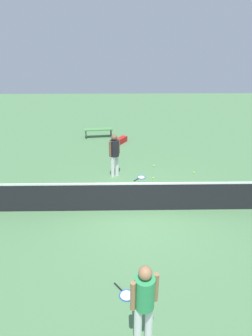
# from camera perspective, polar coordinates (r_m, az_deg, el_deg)

# --- Properties ---
(ground_plane) EXTENTS (40.00, 40.00, 0.00)m
(ground_plane) POSITION_cam_1_polar(r_m,az_deg,el_deg) (9.26, 2.71, -8.24)
(ground_plane) COLOR #4C7A4C
(court_net) EXTENTS (10.09, 0.09, 1.07)m
(court_net) POSITION_cam_1_polar(r_m,az_deg,el_deg) (9.00, 2.77, -5.56)
(court_net) COLOR #4C4C51
(court_net) RESTS_ON ground_plane
(player_near_side) EXTENTS (0.48, 0.48, 1.70)m
(player_near_side) POSITION_cam_1_polar(r_m,az_deg,el_deg) (10.98, -2.26, 3.18)
(player_near_side) COLOR white
(player_near_side) RESTS_ON ground_plane
(player_far_side) EXTENTS (0.51, 0.45, 1.70)m
(player_far_side) POSITION_cam_1_polar(r_m,az_deg,el_deg) (5.34, 3.61, -24.27)
(player_far_side) COLOR white
(player_far_side) RESTS_ON ground_plane
(tennis_racket_near_player) EXTENTS (0.53, 0.54, 0.03)m
(tennis_racket_near_player) POSITION_cam_1_polar(r_m,az_deg,el_deg) (11.24, 2.91, -1.87)
(tennis_racket_near_player) COLOR blue
(tennis_racket_near_player) RESTS_ON ground_plane
(tennis_racket_far_player) EXTENTS (0.49, 0.56, 0.03)m
(tennis_racket_far_player) POSITION_cam_1_polar(r_m,az_deg,el_deg) (6.73, -0.06, -23.56)
(tennis_racket_far_player) COLOR blue
(tennis_racket_far_player) RESTS_ON ground_plane
(tennis_ball_near_player) EXTENTS (0.07, 0.07, 0.07)m
(tennis_ball_near_player) POSITION_cam_1_polar(r_m,az_deg,el_deg) (11.90, 13.16, -0.85)
(tennis_ball_near_player) COLOR #C6E033
(tennis_ball_near_player) RESTS_ON ground_plane
(tennis_ball_by_net) EXTENTS (0.07, 0.07, 0.07)m
(tennis_ball_by_net) POSITION_cam_1_polar(r_m,az_deg,el_deg) (12.26, 5.47, 0.49)
(tennis_ball_by_net) COLOR #C6E033
(tennis_ball_by_net) RESTS_ON ground_plane
(tennis_ball_midcourt) EXTENTS (0.07, 0.07, 0.07)m
(tennis_ball_midcourt) POSITION_cam_1_polar(r_m,az_deg,el_deg) (11.19, 5.37, -1.97)
(tennis_ball_midcourt) COLOR #C6E033
(tennis_ball_midcourt) RESTS_ON ground_plane
(courtside_bench) EXTENTS (1.54, 0.59, 0.48)m
(courtside_bench) POSITION_cam_1_polar(r_m,az_deg,el_deg) (15.68, -5.44, 7.44)
(courtside_bench) COLOR #4C8C4C
(courtside_bench) RESTS_ON ground_plane
(equipment_bag) EXTENTS (0.67, 0.82, 0.28)m
(equipment_bag) POSITION_cam_1_polar(r_m,az_deg,el_deg) (14.88, -0.93, 5.48)
(equipment_bag) COLOR #B21E1E
(equipment_bag) RESTS_ON ground_plane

